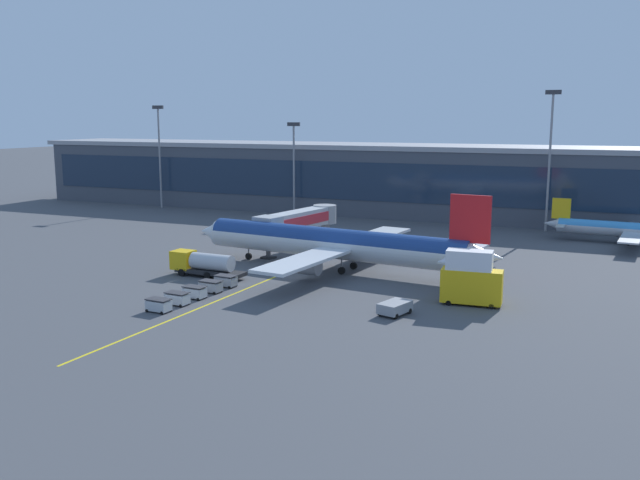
# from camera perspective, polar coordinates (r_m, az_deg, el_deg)

# --- Properties ---
(ground_plane) EXTENTS (700.00, 700.00, 0.00)m
(ground_plane) POSITION_cam_1_polar(r_m,az_deg,el_deg) (91.34, -1.74, -3.20)
(ground_plane) COLOR #47494F
(apron_lead_in_line) EXTENTS (4.11, 79.92, 0.01)m
(apron_lead_in_line) POSITION_cam_1_polar(r_m,az_deg,el_deg) (94.44, -2.97, -2.76)
(apron_lead_in_line) COLOR yellow
(apron_lead_in_line) RESTS_ON ground_plane
(terminal_building) EXTENTS (177.63, 20.34, 15.26)m
(terminal_building) POSITION_cam_1_polar(r_m,az_deg,el_deg) (153.19, 5.84, 5.05)
(terminal_building) COLOR #424751
(terminal_building) RESTS_ON ground_plane
(main_airliner) EXTENTS (47.49, 37.89, 11.63)m
(main_airliner) POSITION_cam_1_polar(r_m,az_deg,el_deg) (95.48, 1.20, -0.28)
(main_airliner) COLOR silver
(main_airliner) RESTS_ON ground_plane
(jet_bridge) EXTENTS (6.66, 19.33, 6.49)m
(jet_bridge) POSITION_cam_1_polar(r_m,az_deg,el_deg) (110.25, -1.65, 1.64)
(jet_bridge) COLOR #B2B7BC
(jet_bridge) RESTS_ON ground_plane
(fuel_tanker) EXTENTS (10.88, 2.98, 3.25)m
(fuel_tanker) POSITION_cam_1_polar(r_m,az_deg,el_deg) (93.39, -9.67, -1.94)
(fuel_tanker) COLOR #232326
(fuel_tanker) RESTS_ON ground_plane
(pushback_tug) EXTENTS (3.25, 4.28, 1.40)m
(pushback_tug) POSITION_cam_1_polar(r_m,az_deg,el_deg) (75.06, 6.25, -5.54)
(pushback_tug) COLOR gray
(pushback_tug) RESTS_ON ground_plane
(catering_lift) EXTENTS (6.98, 3.05, 6.30)m
(catering_lift) POSITION_cam_1_polar(r_m,az_deg,el_deg) (79.76, 12.40, -3.14)
(catering_lift) COLOR yellow
(catering_lift) RESTS_ON ground_plane
(baggage_cart_0) EXTENTS (2.74, 1.77, 1.48)m
(baggage_cart_0) POSITION_cam_1_polar(r_m,az_deg,el_deg) (77.68, -13.24, -5.26)
(baggage_cart_0) COLOR #B2B7BC
(baggage_cart_0) RESTS_ON ground_plane
(baggage_cart_1) EXTENTS (2.74, 1.77, 1.48)m
(baggage_cart_1) POSITION_cam_1_polar(r_m,az_deg,el_deg) (80.05, -11.75, -4.75)
(baggage_cart_1) COLOR #B2B7BC
(baggage_cart_1) RESTS_ON ground_plane
(baggage_cart_2) EXTENTS (2.74, 1.77, 1.48)m
(baggage_cart_2) POSITION_cam_1_polar(r_m,az_deg,el_deg) (82.47, -10.36, -4.26)
(baggage_cart_2) COLOR #B2B7BC
(baggage_cart_2) RESTS_ON ground_plane
(baggage_cart_3) EXTENTS (2.74, 1.77, 1.48)m
(baggage_cart_3) POSITION_cam_1_polar(r_m,az_deg,el_deg) (84.95, -9.05, -3.80)
(baggage_cart_3) COLOR gray
(baggage_cart_3) RESTS_ON ground_plane
(baggage_cart_4) EXTENTS (2.74, 1.77, 1.48)m
(baggage_cart_4) POSITION_cam_1_polar(r_m,az_deg,el_deg) (87.47, -7.81, -3.36)
(baggage_cart_4) COLOR gray
(baggage_cart_4) RESTS_ON ground_plane
(commuter_jet_far) EXTENTS (31.12, 24.92, 7.20)m
(commuter_jet_far) POSITION_cam_1_polar(r_m,az_deg,el_deg) (126.25, 24.95, 0.72)
(commuter_jet_far) COLOR #B2B7BC
(commuter_jet_far) RESTS_ON ground_plane
(apron_light_mast_0) EXTENTS (2.80, 0.50, 25.96)m
(apron_light_mast_0) POSITION_cam_1_polar(r_m,az_deg,el_deg) (134.14, 18.53, 7.02)
(apron_light_mast_0) COLOR gray
(apron_light_mast_0) RESTS_ON ground_plane
(apron_light_mast_1) EXTENTS (2.80, 0.50, 23.80)m
(apron_light_mast_1) POSITION_cam_1_polar(r_m,az_deg,el_deg) (166.26, -13.17, 7.39)
(apron_light_mast_1) COLOR gray
(apron_light_mast_1) RESTS_ON ground_plane
(apron_light_mast_2) EXTENTS (2.80, 0.50, 20.05)m
(apron_light_mast_2) POSITION_cam_1_polar(r_m,az_deg,el_deg) (148.32, -2.18, 6.59)
(apron_light_mast_2) COLOR gray
(apron_light_mast_2) RESTS_ON ground_plane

